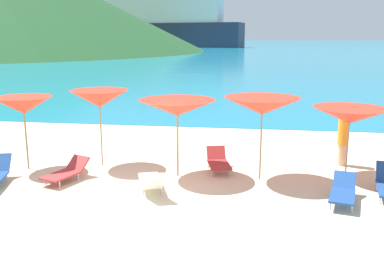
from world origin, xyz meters
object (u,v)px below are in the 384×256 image
lounge_chair_10 (151,181)px  beachgoer_1 (343,137)px  umbrella_3 (23,105)px  umbrella_5 (177,108)px  lounge_chair_5 (343,191)px  umbrella_4 (99,99)px  lounge_chair_3 (66,171)px  lounge_chair_8 (218,161)px  umbrella_7 (350,116)px  umbrella_6 (262,106)px  cruise_ship (160,21)px

lounge_chair_10 → beachgoer_1: (5.43, 3.26, 0.61)m
umbrella_3 → beachgoer_1: umbrella_3 is taller
umbrella_5 → lounge_chair_5: 4.95m
umbrella_4 → beachgoer_1: umbrella_4 is taller
lounge_chair_3 → lounge_chair_8: 4.47m
lounge_chair_3 → umbrella_3: bearing=171.3°
lounge_chair_10 → beachgoer_1: size_ratio=0.94×
umbrella_3 → umbrella_4: size_ratio=0.94×
umbrella_3 → umbrella_5: size_ratio=0.92×
lounge_chair_5 → umbrella_3: bearing=-175.1°
umbrella_3 → umbrella_4: umbrella_4 is taller
umbrella_4 → beachgoer_1: bearing=8.3°
umbrella_7 → lounge_chair_3: (-7.93, -1.56, -1.54)m
lounge_chair_8 → umbrella_3: bearing=172.2°
umbrella_6 → lounge_chair_3: 5.83m
lounge_chair_3 → beachgoer_1: bearing=38.8°
lounge_chair_5 → lounge_chair_8: (-3.26, 2.10, -0.00)m
umbrella_3 → umbrella_4: (2.14, 0.69, 0.15)m
umbrella_7 → lounge_chair_8: bearing=179.9°
umbrella_3 → umbrella_7: size_ratio=1.03×
umbrella_3 → lounge_chair_5: umbrella_3 is taller
lounge_chair_8 → lounge_chair_10: bearing=-141.0°
umbrella_3 → lounge_chair_8: (5.85, 0.65, -1.69)m
umbrella_7 → beachgoer_1: umbrella_7 is taller
umbrella_5 → umbrella_6: bearing=1.1°
umbrella_4 → umbrella_3: bearing=-162.1°
umbrella_3 → lounge_chair_10: (4.26, -1.47, -1.67)m
lounge_chair_10 → cruise_ship: size_ratio=0.03×
beachgoer_1 → cruise_ship: bearing=-143.6°
lounge_chair_5 → umbrella_6: bearing=157.0°
lounge_chair_5 → cruise_ship: bearing=118.0°
beachgoer_1 → umbrella_5: bearing=-48.5°
umbrella_6 → cruise_ship: 155.43m
umbrella_4 → umbrella_6: bearing=-7.3°
umbrella_7 → beachgoer_1: (0.10, 1.15, -0.88)m
umbrella_5 → umbrella_6: (2.39, 0.04, 0.10)m
umbrella_7 → cruise_ship: (-38.65, 150.40, 7.67)m
lounge_chair_3 → lounge_chair_10: lounge_chair_10 is taller
umbrella_5 → cruise_ship: cruise_ship is taller
lounge_chair_8 → lounge_chair_10: size_ratio=0.85×
lounge_chair_8 → lounge_chair_10: 2.65m
cruise_ship → umbrella_4: bearing=-66.0°
umbrella_6 → lounge_chair_8: (-1.25, 0.59, -1.83)m
umbrella_5 → lounge_chair_8: umbrella_5 is taller
umbrella_6 → umbrella_7: (2.49, 0.58, -0.31)m
umbrella_6 → beachgoer_1: (2.59, 1.73, -1.19)m
lounge_chair_10 → cruise_ship: 156.38m
umbrella_6 → lounge_chair_8: 2.29m
lounge_chair_10 → beachgoer_1: beachgoer_1 is taller
umbrella_5 → beachgoer_1: 5.41m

